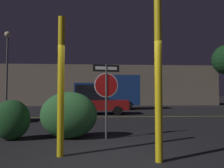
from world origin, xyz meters
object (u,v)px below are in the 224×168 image
object	(u,v)px
yellow_pole_right	(158,78)
hedge_bush_1	(11,120)
hedge_bush_2	(69,115)
yellow_pole_left	(61,86)
street_lamp	(7,54)
delivery_truck	(107,92)
stop_sign	(106,86)
passing_car_2	(98,103)

from	to	relation	value
yellow_pole_right	hedge_bush_1	world-z (taller)	yellow_pole_right
hedge_bush_2	hedge_bush_1	bearing A→B (deg)	-176.30
yellow_pole_left	street_lamp	distance (m)	16.82
yellow_pole_left	hedge_bush_1	size ratio (longest dim) A/B	2.59
hedge_bush_2	delivery_truck	xyz separation A→B (m)	(1.75, 12.96, 0.88)
yellow_pole_right	hedge_bush_1	distance (m)	4.69
stop_sign	passing_car_2	size ratio (longest dim) A/B	0.56
hedge_bush_1	street_lamp	world-z (taller)	street_lamp
delivery_truck	street_lamp	world-z (taller)	street_lamp
yellow_pole_left	yellow_pole_right	xyz separation A→B (m)	(2.09, -0.54, 0.14)
hedge_bush_1	delivery_truck	size ratio (longest dim) A/B	0.21
yellow_pole_left	stop_sign	bearing A→B (deg)	58.66
stop_sign	yellow_pole_right	world-z (taller)	yellow_pole_right
stop_sign	yellow_pole_right	distance (m)	2.55
delivery_truck	stop_sign	bearing A→B (deg)	176.22
street_lamp	hedge_bush_1	bearing A→B (deg)	-67.35
stop_sign	hedge_bush_2	distance (m)	1.49
yellow_pole_left	hedge_bush_1	xyz separation A→B (m)	(-1.78, 1.85, -0.97)
hedge_bush_1	hedge_bush_2	world-z (taller)	hedge_bush_2
passing_car_2	delivery_truck	xyz separation A→B (m)	(0.80, 4.67, 0.88)
hedge_bush_1	delivery_truck	world-z (taller)	delivery_truck
yellow_pole_right	passing_car_2	world-z (taller)	yellow_pole_right
hedge_bush_2	delivery_truck	world-z (taller)	delivery_truck
yellow_pole_right	delivery_truck	xyz separation A→B (m)	(-0.41, 15.47, -0.11)
yellow_pole_right	delivery_truck	distance (m)	15.47
stop_sign	passing_car_2	xyz separation A→B (m)	(-0.21, 8.45, -0.91)
hedge_bush_2	street_lamp	size ratio (longest dim) A/B	0.25
passing_car_2	delivery_truck	distance (m)	4.82
yellow_pole_left	passing_car_2	distance (m)	10.33
yellow_pole_left	passing_car_2	xyz separation A→B (m)	(0.89, 10.25, -0.85)
yellow_pole_right	passing_car_2	size ratio (longest dim) A/B	0.83
stop_sign	yellow_pole_left	xyz separation A→B (m)	(-1.10, -1.80, -0.06)
stop_sign	delivery_truck	bearing A→B (deg)	75.68
stop_sign	passing_car_2	world-z (taller)	stop_sign
hedge_bush_2	street_lamp	xyz separation A→B (m)	(-7.13, 12.87, 4.19)
stop_sign	yellow_pole_right	xyz separation A→B (m)	(0.99, -2.35, 0.08)
stop_sign	hedge_bush_1	bearing A→B (deg)	167.32
stop_sign	hedge_bush_2	bearing A→B (deg)	160.57
street_lamp	yellow_pole_left	bearing A→B (deg)	-64.11
yellow_pole_right	passing_car_2	distance (m)	10.91
stop_sign	hedge_bush_1	size ratio (longest dim) A/B	1.90
hedge_bush_1	passing_car_2	xyz separation A→B (m)	(2.67, 8.40, 0.12)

